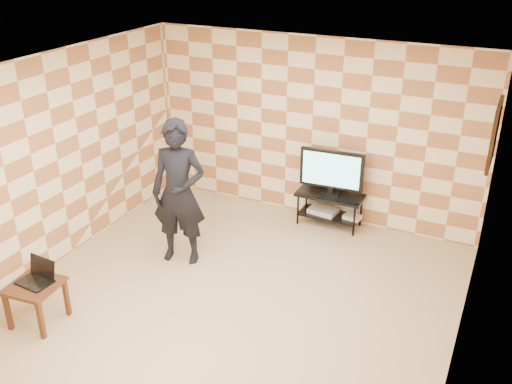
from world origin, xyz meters
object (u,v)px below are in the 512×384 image
(side_table, at_px, (35,291))
(tv, at_px, (332,171))
(tv_stand, at_px, (330,202))
(person, at_px, (179,193))

(side_table, bearing_deg, tv, 58.74)
(tv_stand, relative_size, person, 0.51)
(tv_stand, bearing_deg, tv, -93.53)
(side_table, relative_size, person, 0.30)
(tv, height_order, side_table, tv)
(tv_stand, xyz_separation_m, person, (-1.46, -1.74, 0.60))
(tv, relative_size, side_table, 1.63)
(tv, distance_m, person, 2.27)
(tv_stand, bearing_deg, person, -129.91)
(tv_stand, distance_m, person, 2.35)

